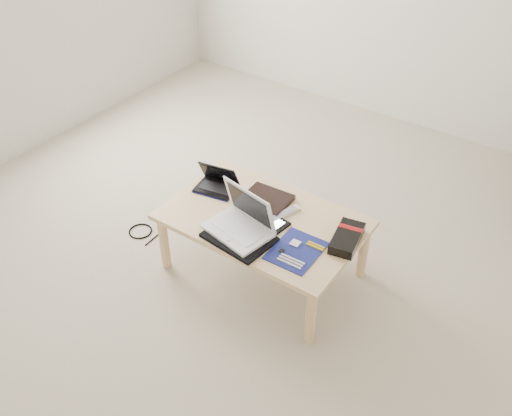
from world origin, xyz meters
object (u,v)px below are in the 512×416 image
Objects in this scene: gpu_box at (347,238)px; netbook at (217,184)px; white_laptop at (241,222)px; coffee_table at (263,225)px.

netbook is at bearing -179.53° from gpu_box.
netbook is at bearing 145.84° from white_laptop.
white_laptop is (0.36, -0.24, 0.04)m from netbook.
netbook reaches higher than gpu_box.
white_laptop is (-0.03, -0.17, 0.12)m from coffee_table.
coffee_table is 0.40m from netbook.
netbook reaches higher than coffee_table.
netbook is 0.86m from gpu_box.
coffee_table is 4.16× the size of netbook.
coffee_table is at bearing -11.26° from netbook.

